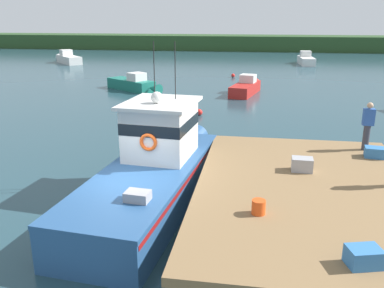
{
  "coord_description": "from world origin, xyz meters",
  "views": [
    {
      "loc": [
        3.29,
        -10.46,
        5.55
      ],
      "look_at": [
        1.2,
        2.66,
        1.4
      ],
      "focal_mm": 38.45,
      "sensor_mm": 36.0,
      "label": 1
    }
  ],
  "objects_px": {
    "crate_single_far": "(374,152)",
    "mooring_buoy_inshore": "(233,75)",
    "moored_boat_far_right": "(134,84)",
    "mooring_buoy_channel_marker": "(199,112)",
    "moored_boat_far_left": "(306,60)",
    "moored_boat_near_channel": "(246,87)",
    "bait_bucket": "(259,207)",
    "crate_stack_mid_dock": "(364,257)",
    "moored_boat_mid_harbor": "(68,59)",
    "main_fishing_boat": "(155,168)",
    "crate_stack_near_edge": "(302,164)",
    "deckhand_further_back": "(368,125)"
  },
  "relations": [
    {
      "from": "crate_stack_near_edge",
      "to": "mooring_buoy_inshore",
      "type": "height_order",
      "value": "crate_stack_near_edge"
    },
    {
      "from": "crate_single_far",
      "to": "moored_boat_far_left",
      "type": "relative_size",
      "value": 0.1
    },
    {
      "from": "crate_single_far",
      "to": "moored_boat_far_right",
      "type": "height_order",
      "value": "crate_single_far"
    },
    {
      "from": "bait_bucket",
      "to": "moored_boat_mid_harbor",
      "type": "height_order",
      "value": "moored_boat_mid_harbor"
    },
    {
      "from": "moored_boat_mid_harbor",
      "to": "bait_bucket",
      "type": "bearing_deg",
      "value": -59.45
    },
    {
      "from": "crate_stack_near_edge",
      "to": "mooring_buoy_channel_marker",
      "type": "height_order",
      "value": "crate_stack_near_edge"
    },
    {
      "from": "bait_bucket",
      "to": "mooring_buoy_channel_marker",
      "type": "height_order",
      "value": "bait_bucket"
    },
    {
      "from": "crate_stack_near_edge",
      "to": "main_fishing_boat",
      "type": "bearing_deg",
      "value": 179.57
    },
    {
      "from": "main_fishing_boat",
      "to": "moored_boat_mid_harbor",
      "type": "relative_size",
      "value": 1.83
    },
    {
      "from": "moored_boat_mid_harbor",
      "to": "crate_single_far",
      "type": "bearing_deg",
      "value": -52.32
    },
    {
      "from": "mooring_buoy_channel_marker",
      "to": "moored_boat_mid_harbor",
      "type": "bearing_deg",
      "value": 128.5
    },
    {
      "from": "crate_stack_near_edge",
      "to": "bait_bucket",
      "type": "bearing_deg",
      "value": -112.71
    },
    {
      "from": "crate_stack_mid_dock",
      "to": "moored_boat_far_left",
      "type": "distance_m",
      "value": 44.97
    },
    {
      "from": "deckhand_further_back",
      "to": "moored_boat_near_channel",
      "type": "height_order",
      "value": "deckhand_further_back"
    },
    {
      "from": "bait_bucket",
      "to": "mooring_buoy_inshore",
      "type": "distance_m",
      "value": 30.52
    },
    {
      "from": "moored_boat_far_right",
      "to": "moored_boat_far_left",
      "type": "relative_size",
      "value": 0.85
    },
    {
      "from": "crate_single_far",
      "to": "mooring_buoy_inshore",
      "type": "relative_size",
      "value": 1.7
    },
    {
      "from": "crate_single_far",
      "to": "mooring_buoy_channel_marker",
      "type": "distance_m",
      "value": 12.24
    },
    {
      "from": "crate_stack_mid_dock",
      "to": "moored_boat_near_channel",
      "type": "distance_m",
      "value": 24.07
    },
    {
      "from": "mooring_buoy_channel_marker",
      "to": "crate_single_far",
      "type": "bearing_deg",
      "value": -54.47
    },
    {
      "from": "mooring_buoy_channel_marker",
      "to": "mooring_buoy_inshore",
      "type": "bearing_deg",
      "value": 86.54
    },
    {
      "from": "mooring_buoy_inshore",
      "to": "moored_boat_mid_harbor",
      "type": "bearing_deg",
      "value": 156.38
    },
    {
      "from": "main_fishing_boat",
      "to": "moored_boat_far_right",
      "type": "relative_size",
      "value": 1.93
    },
    {
      "from": "main_fishing_boat",
      "to": "mooring_buoy_channel_marker",
      "type": "bearing_deg",
      "value": 91.13
    },
    {
      "from": "crate_single_far",
      "to": "moored_boat_near_channel",
      "type": "distance_m",
      "value": 18.15
    },
    {
      "from": "main_fishing_boat",
      "to": "moored_boat_near_channel",
      "type": "relative_size",
      "value": 1.82
    },
    {
      "from": "deckhand_further_back",
      "to": "mooring_buoy_inshore",
      "type": "height_order",
      "value": "deckhand_further_back"
    },
    {
      "from": "bait_bucket",
      "to": "moored_boat_mid_harbor",
      "type": "bearing_deg",
      "value": 120.55
    },
    {
      "from": "mooring_buoy_inshore",
      "to": "moored_boat_far_left",
      "type": "bearing_deg",
      "value": 57.99
    },
    {
      "from": "moored_boat_near_channel",
      "to": "mooring_buoy_channel_marker",
      "type": "bearing_deg",
      "value": -107.98
    },
    {
      "from": "crate_stack_mid_dock",
      "to": "moored_boat_far_right",
      "type": "bearing_deg",
      "value": 115.81
    },
    {
      "from": "crate_stack_mid_dock",
      "to": "mooring_buoy_inshore",
      "type": "xyz_separation_m",
      "value": [
        -4.36,
        32.16,
        -1.2
      ]
    },
    {
      "from": "crate_stack_mid_dock",
      "to": "mooring_buoy_inshore",
      "type": "height_order",
      "value": "crate_stack_mid_dock"
    },
    {
      "from": "crate_stack_near_edge",
      "to": "deckhand_further_back",
      "type": "bearing_deg",
      "value": 46.15
    },
    {
      "from": "moored_boat_near_channel",
      "to": "mooring_buoy_inshore",
      "type": "height_order",
      "value": "moored_boat_near_channel"
    },
    {
      "from": "crate_stack_mid_dock",
      "to": "bait_bucket",
      "type": "bearing_deg",
      "value": 136.94
    },
    {
      "from": "moored_boat_far_left",
      "to": "moored_boat_near_channel",
      "type": "xyz_separation_m",
      "value": [
        -6.41,
        -20.94,
        -0.06
      ]
    },
    {
      "from": "crate_stack_near_edge",
      "to": "moored_boat_near_channel",
      "type": "bearing_deg",
      "value": 96.56
    },
    {
      "from": "crate_single_far",
      "to": "moored_boat_mid_harbor",
      "type": "height_order",
      "value": "moored_boat_mid_harbor"
    },
    {
      "from": "crate_stack_mid_dock",
      "to": "moored_boat_mid_harbor",
      "type": "relative_size",
      "value": 0.11
    },
    {
      "from": "moored_boat_far_left",
      "to": "moored_boat_near_channel",
      "type": "relative_size",
      "value": 1.1
    },
    {
      "from": "moored_boat_near_channel",
      "to": "mooring_buoy_inshore",
      "type": "xyz_separation_m",
      "value": [
        -1.51,
        8.28,
        -0.29
      ]
    },
    {
      "from": "bait_bucket",
      "to": "mooring_buoy_inshore",
      "type": "xyz_separation_m",
      "value": [
        -2.47,
        30.39,
        -1.19
      ]
    },
    {
      "from": "moored_boat_far_left",
      "to": "mooring_buoy_inshore",
      "type": "distance_m",
      "value": 14.94
    },
    {
      "from": "bait_bucket",
      "to": "deckhand_further_back",
      "type": "height_order",
      "value": "deckhand_further_back"
    },
    {
      "from": "crate_stack_mid_dock",
      "to": "moored_boat_far_left",
      "type": "xyz_separation_m",
      "value": [
        3.56,
        44.82,
        -0.85
      ]
    },
    {
      "from": "moored_boat_far_right",
      "to": "mooring_buoy_channel_marker",
      "type": "distance_m",
      "value": 9.79
    },
    {
      "from": "moored_boat_near_channel",
      "to": "moored_boat_far_right",
      "type": "bearing_deg",
      "value": -179.7
    },
    {
      "from": "main_fishing_boat",
      "to": "moored_boat_near_channel",
      "type": "height_order",
      "value": "main_fishing_boat"
    },
    {
      "from": "crate_single_far",
      "to": "deckhand_further_back",
      "type": "relative_size",
      "value": 0.37
    }
  ]
}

